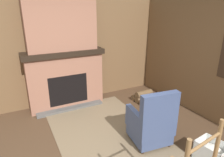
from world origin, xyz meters
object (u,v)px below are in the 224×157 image
at_px(armchair, 151,124).
at_px(laundry_basket, 211,152).
at_px(oil_lamp_vase, 33,48).
at_px(firewood_stack, 144,97).
at_px(storage_case, 72,46).

xyz_separation_m(armchair, laundry_basket, (0.77, 0.53, -0.20)).
bearing_deg(oil_lamp_vase, firewood_stack, 72.51).
height_order(armchair, storage_case, storage_case).
distance_m(armchair, laundry_basket, 0.96).
distance_m(firewood_stack, storage_case, 2.10).
bearing_deg(armchair, firewood_stack, -24.88).
height_order(firewood_stack, oil_lamp_vase, oil_lamp_vase).
relative_size(armchair, laundry_basket, 2.24).
bearing_deg(armchair, laundry_basket, -138.39).
xyz_separation_m(firewood_stack, oil_lamp_vase, (-0.73, -2.33, 1.29)).
height_order(laundry_basket, storage_case, storage_case).
height_order(firewood_stack, storage_case, storage_case).
relative_size(armchair, storage_case, 3.95).
bearing_deg(laundry_basket, firewood_stack, 171.32).
distance_m(armchair, firewood_stack, 1.63).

